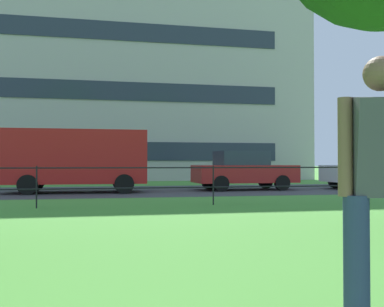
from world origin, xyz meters
name	(u,v)px	position (x,y,z in m)	size (l,w,h in m)	color
street_strip	(172,190)	(0.00, 19.69, 0.00)	(80.00, 7.16, 0.01)	#424247
park_fence	(213,178)	(0.00, 13.35, 0.67)	(34.54, 0.04, 1.00)	black
person_thrower	(381,183)	(-1.25, 4.51, 0.94)	(0.65, 0.75, 1.74)	navy
panel_van_left	(76,157)	(-3.62, 19.07, 1.27)	(5.01, 2.13, 2.24)	red
car_red_center	(244,170)	(2.85, 19.38, 0.78)	(4.05, 1.92, 1.54)	red
car_white_far_left	(371,170)	(8.35, 19.12, 0.78)	(4.04, 1.89, 1.54)	silver
apartment_building_background	(50,50)	(-6.02, 35.66, 9.02)	(34.07, 13.36, 18.03)	#B7B2AD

